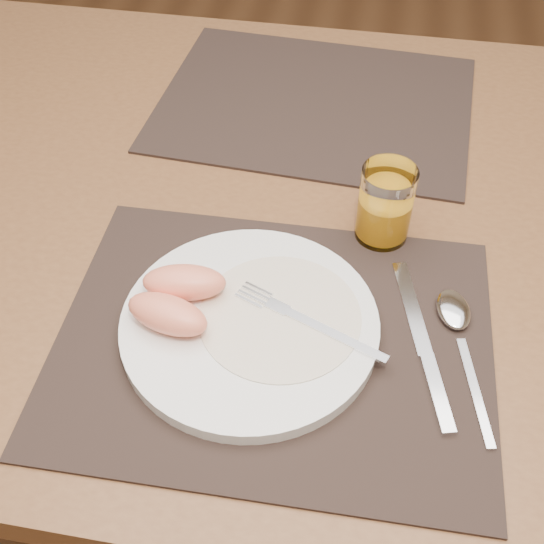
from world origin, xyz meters
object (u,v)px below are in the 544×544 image
(table, at_px, (310,250))
(placemat_near, at_px, (274,340))
(placemat_far, at_px, (315,103))
(fork, at_px, (297,317))
(plate, at_px, (250,324))
(juice_glass, at_px, (385,207))
(spoon, at_px, (456,321))
(knife, at_px, (426,355))

(table, height_order, placemat_near, placemat_near)
(placemat_far, height_order, fork, fork)
(table, bearing_deg, plate, -100.45)
(plate, xyz_separation_m, juice_glass, (0.13, 0.17, 0.03))
(plate, bearing_deg, table, 79.55)
(table, bearing_deg, spoon, -43.71)
(table, height_order, placemat_far, placemat_far)
(table, distance_m, spoon, 0.26)
(placemat_near, xyz_separation_m, placemat_far, (-0.01, 0.44, 0.00))
(plate, distance_m, knife, 0.18)
(table, relative_size, fork, 8.35)
(knife, height_order, spoon, spoon)
(knife, bearing_deg, placemat_near, -178.21)
(placemat_far, bearing_deg, plate, -91.69)
(placemat_near, relative_size, knife, 2.08)
(plate, distance_m, spoon, 0.22)
(table, distance_m, fork, 0.23)
(spoon, bearing_deg, juice_glass, 125.18)
(placemat_near, distance_m, plate, 0.03)
(fork, height_order, knife, fork)
(plate, xyz_separation_m, fork, (0.05, 0.01, 0.01))
(placemat_far, distance_m, juice_glass, 0.29)
(placemat_near, xyz_separation_m, knife, (0.16, 0.00, 0.00))
(placemat_near, bearing_deg, knife, 1.79)
(plate, relative_size, fork, 1.61)
(fork, bearing_deg, juice_glass, 63.75)
(placemat_near, bearing_deg, spoon, 15.94)
(placemat_near, bearing_deg, fork, 42.56)
(plate, relative_size, spoon, 1.41)
(table, distance_m, knife, 0.27)
(spoon, relative_size, juice_glass, 2.01)
(knife, bearing_deg, spoon, 57.93)
(fork, bearing_deg, spoon, 11.54)
(table, bearing_deg, juice_glass, -26.21)
(knife, bearing_deg, juice_glass, 108.33)
(placemat_near, relative_size, plate, 1.67)
(placemat_far, height_order, knife, knife)
(placemat_far, xyz_separation_m, juice_glass, (0.11, -0.26, 0.04))
(juice_glass, bearing_deg, plate, -126.81)
(placemat_near, distance_m, fork, 0.04)
(placemat_near, distance_m, knife, 0.16)
(spoon, xyz_separation_m, juice_glass, (-0.09, 0.12, 0.04))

